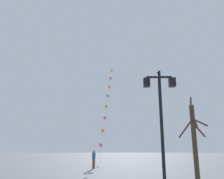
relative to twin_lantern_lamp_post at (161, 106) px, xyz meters
name	(u,v)px	position (x,y,z in m)	size (l,w,h in m)	color
ground_plane	(108,170)	(-2.61, 11.70, -3.65)	(160.00, 160.00, 0.00)	gray
twin_lantern_lamp_post	(161,106)	(0.00, 0.00, 0.00)	(1.42, 0.28, 5.30)	black
kite_train	(107,105)	(-3.07, 19.20, 3.62)	(1.52, 10.12, 13.83)	brown
kite_flyer	(94,159)	(-4.04, 12.97, -2.74)	(0.29, 0.62, 1.71)	brown
bare_tree	(194,138)	(2.72, 4.07, -1.20)	(1.30, 2.44, 4.97)	#423323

